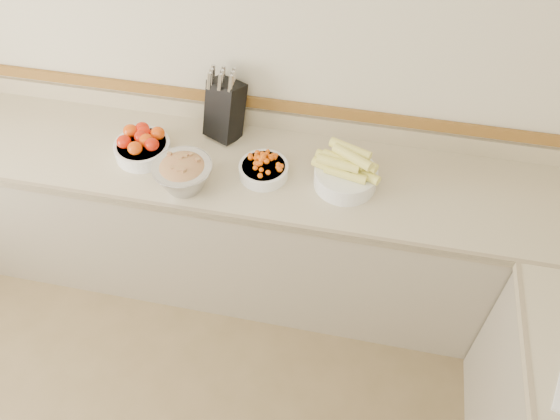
% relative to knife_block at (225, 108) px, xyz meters
% --- Properties ---
extents(back_wall, '(4.00, 0.00, 4.00)m').
position_rel_knife_block_xyz_m(back_wall, '(0.04, 0.10, 0.24)').
color(back_wall, beige).
rests_on(back_wall, ground_plane).
extents(counter_back, '(4.00, 0.65, 1.08)m').
position_rel_knife_block_xyz_m(counter_back, '(0.04, -0.22, -0.60)').
color(counter_back, '#C2B38D').
rests_on(counter_back, ground_plane).
extents(knife_block, '(0.22, 0.24, 0.39)m').
position_rel_knife_block_xyz_m(knife_block, '(0.00, 0.00, 0.00)').
color(knife_block, black).
rests_on(knife_block, counter_back).
extents(tomato_bowl, '(0.27, 0.27, 0.13)m').
position_rel_knife_block_xyz_m(tomato_bowl, '(-0.36, -0.24, -0.10)').
color(tomato_bowl, white).
rests_on(tomato_bowl, counter_back).
extents(cherry_tomato_bowl, '(0.24, 0.24, 0.13)m').
position_rel_knife_block_xyz_m(cherry_tomato_bowl, '(0.25, -0.26, -0.11)').
color(cherry_tomato_bowl, white).
rests_on(cherry_tomato_bowl, counter_back).
extents(corn_bowl, '(0.32, 0.30, 0.22)m').
position_rel_knife_block_xyz_m(corn_bowl, '(0.64, -0.24, -0.08)').
color(corn_bowl, white).
rests_on(corn_bowl, counter_back).
extents(rhubarb_bowl, '(0.28, 0.28, 0.16)m').
position_rel_knife_block_xyz_m(rhubarb_bowl, '(-0.09, -0.40, -0.08)').
color(rhubarb_bowl, '#B2B2BA').
rests_on(rhubarb_bowl, counter_back).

